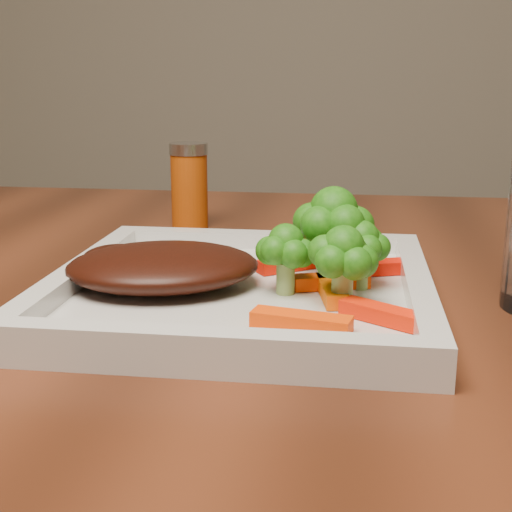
# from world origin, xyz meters

# --- Properties ---
(plate) EXTENTS (0.27, 0.27, 0.01)m
(plate) POSITION_xyz_m (0.00, -0.21, 0.76)
(plate) COLOR silver
(plate) RESTS_ON dining_table
(steak) EXTENTS (0.17, 0.14, 0.03)m
(steak) POSITION_xyz_m (-0.05, -0.22, 0.78)
(steak) COLOR #340F07
(steak) RESTS_ON plate
(broccoli_0) EXTENTS (0.08, 0.08, 0.07)m
(broccoli_0) POSITION_xyz_m (0.07, -0.18, 0.80)
(broccoli_0) COLOR #2E5F0F
(broccoli_0) RESTS_ON plate
(broccoli_1) EXTENTS (0.06, 0.06, 0.06)m
(broccoli_1) POSITION_xyz_m (0.09, -0.20, 0.79)
(broccoli_1) COLOR #206E12
(broccoli_1) RESTS_ON plate
(broccoli_2) EXTENTS (0.06, 0.06, 0.06)m
(broccoli_2) POSITION_xyz_m (0.08, -0.25, 0.79)
(broccoli_2) COLOR #216110
(broccoli_2) RESTS_ON plate
(broccoli_3) EXTENTS (0.06, 0.06, 0.06)m
(broccoli_3) POSITION_xyz_m (0.04, -0.22, 0.79)
(broccoli_3) COLOR #2D6010
(broccoli_3) RESTS_ON plate
(carrot_0) EXTENTS (0.06, 0.03, 0.01)m
(carrot_0) POSITION_xyz_m (0.05, -0.30, 0.77)
(carrot_0) COLOR #FF4104
(carrot_0) RESTS_ON plate
(carrot_1) EXTENTS (0.06, 0.04, 0.01)m
(carrot_1) POSITION_xyz_m (0.10, -0.27, 0.77)
(carrot_1) COLOR #FC2104
(carrot_1) RESTS_ON plate
(carrot_3) EXTENTS (0.06, 0.04, 0.01)m
(carrot_3) POSITION_xyz_m (0.10, -0.16, 0.77)
(carrot_3) COLOR red
(carrot_3) RESTS_ON plate
(carrot_4) EXTENTS (0.05, 0.04, 0.01)m
(carrot_4) POSITION_xyz_m (0.03, -0.16, 0.77)
(carrot_4) COLOR #FA1704
(carrot_4) RESTS_ON plate
(carrot_5) EXTENTS (0.03, 0.06, 0.01)m
(carrot_5) POSITION_xyz_m (0.07, -0.23, 0.77)
(carrot_5) COLOR #FF5F04
(carrot_5) RESTS_ON plate
(carrot_6) EXTENTS (0.06, 0.03, 0.01)m
(carrot_6) POSITION_xyz_m (0.07, -0.21, 0.77)
(carrot_6) COLOR #FF4104
(carrot_6) RESTS_ON plate
(spice_shaker) EXTENTS (0.04, 0.04, 0.09)m
(spice_shaker) POSITION_xyz_m (-0.09, 0.04, 0.80)
(spice_shaker) COLOR #9D3C08
(spice_shaker) RESTS_ON dining_table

